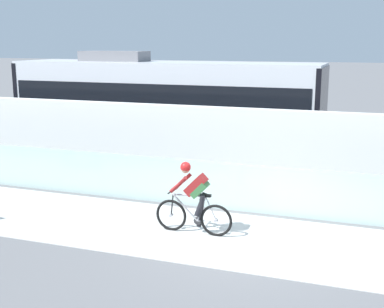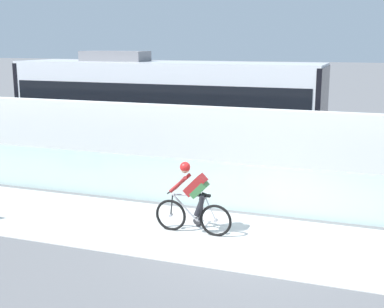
% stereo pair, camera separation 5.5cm
% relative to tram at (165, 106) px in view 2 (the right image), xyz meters
% --- Properties ---
extents(ground_plane, '(200.00, 200.00, 0.00)m').
position_rel_tram_xyz_m(ground_plane, '(4.69, -6.85, -1.89)').
color(ground_plane, slate).
extents(bike_path_deck, '(32.00, 3.20, 0.01)m').
position_rel_tram_xyz_m(bike_path_deck, '(4.69, -6.85, -1.89)').
color(bike_path_deck, beige).
rests_on(bike_path_deck, ground).
extents(glass_parapet, '(32.00, 0.05, 1.21)m').
position_rel_tram_xyz_m(glass_parapet, '(4.69, -5.00, -1.29)').
color(glass_parapet, '#ADC6C1').
rests_on(glass_parapet, ground).
extents(concrete_barrier_wall, '(32.00, 0.36, 2.35)m').
position_rel_tram_xyz_m(concrete_barrier_wall, '(4.69, -3.20, -0.72)').
color(concrete_barrier_wall, silver).
rests_on(concrete_barrier_wall, ground).
extents(tram_rail_near, '(32.00, 0.08, 0.01)m').
position_rel_tram_xyz_m(tram_rail_near, '(4.69, -0.72, -1.89)').
color(tram_rail_near, '#595654').
rests_on(tram_rail_near, ground).
extents(tram_rail_far, '(32.00, 0.08, 0.01)m').
position_rel_tram_xyz_m(tram_rail_far, '(4.69, 0.72, -1.89)').
color(tram_rail_far, '#595654').
rests_on(tram_rail_far, ground).
extents(tram, '(11.06, 2.54, 3.81)m').
position_rel_tram_xyz_m(tram, '(0.00, 0.00, 0.00)').
color(tram, silver).
rests_on(tram, ground).
extents(cyclist_on_bike, '(1.77, 0.58, 1.61)m').
position_rel_tram_xyz_m(cyclist_on_bike, '(3.52, -6.85, -1.11)').
color(cyclist_on_bike, black).
rests_on(cyclist_on_bike, ground).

